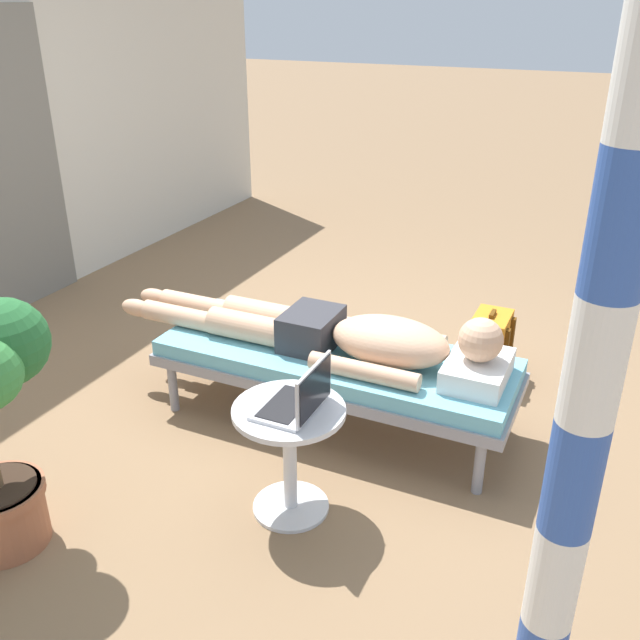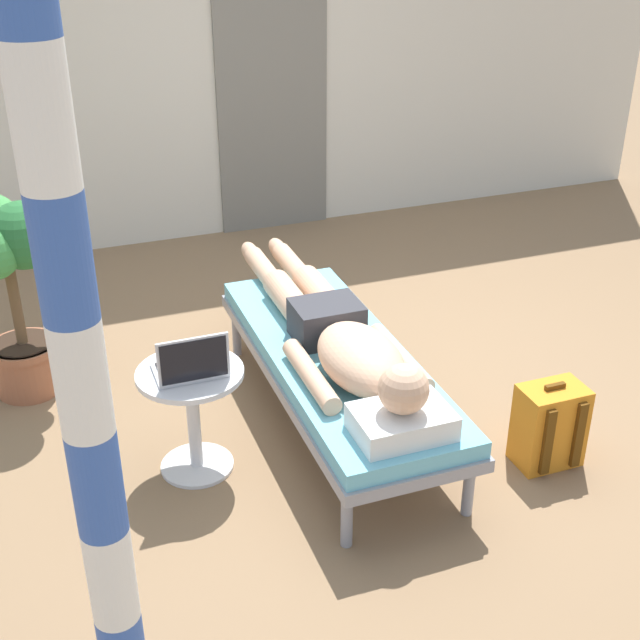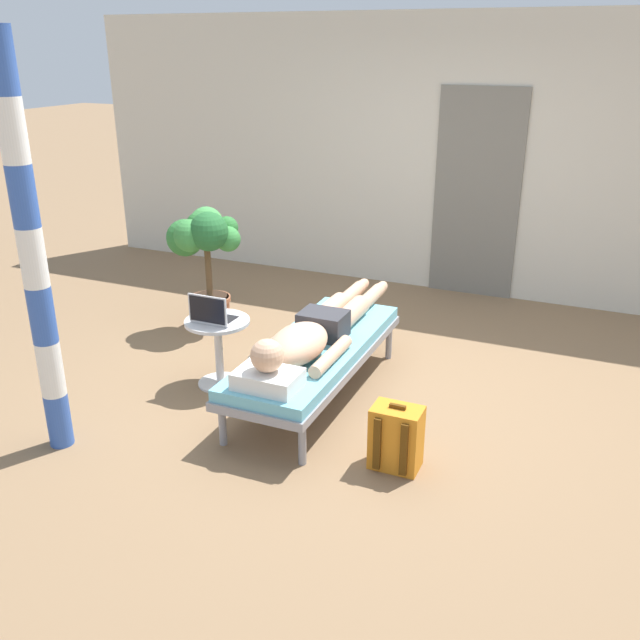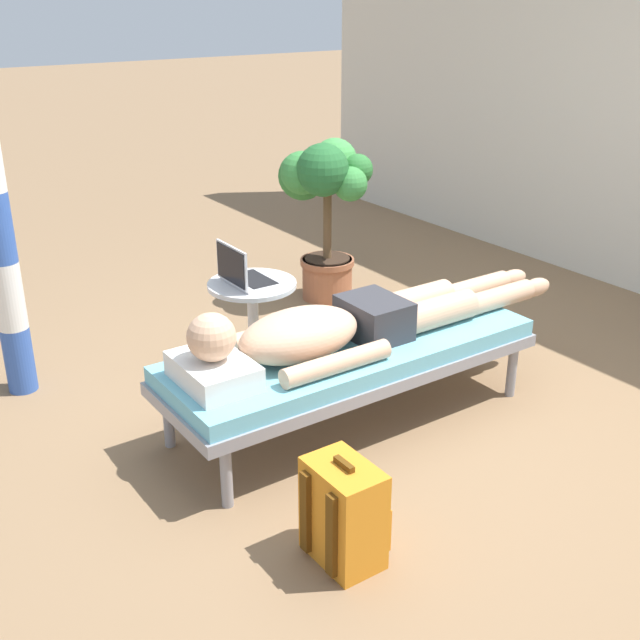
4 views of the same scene
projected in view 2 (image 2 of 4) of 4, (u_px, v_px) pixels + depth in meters
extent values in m
plane|color=#846647|center=(357.00, 395.00, 4.56)|extent=(40.00, 40.00, 0.00)
cube|color=beige|center=(193.00, 51.00, 6.03)|extent=(7.60, 0.20, 2.70)
cube|color=slate|center=(272.00, 95.00, 6.26)|extent=(0.84, 0.03, 2.04)
cylinder|color=gray|center=(237.00, 333.00, 4.88)|extent=(0.05, 0.05, 0.28)
cylinder|color=gray|center=(329.00, 317.00, 5.05)|extent=(0.05, 0.05, 0.28)
cylinder|color=gray|center=(347.00, 518.00, 3.49)|extent=(0.05, 0.05, 0.28)
cylinder|color=gray|center=(469.00, 487.00, 3.66)|extent=(0.05, 0.05, 0.28)
cube|color=gray|center=(336.00, 370.00, 4.19)|extent=(0.66, 1.88, 0.06)
cube|color=#6BB7CC|center=(336.00, 357.00, 4.16)|extent=(0.64, 1.84, 0.08)
cube|color=white|center=(402.00, 422.00, 3.50)|extent=(0.40, 0.28, 0.11)
sphere|color=#D8A884|center=(404.00, 389.00, 3.43)|extent=(0.21, 0.21, 0.21)
ellipsoid|color=#D8A884|center=(361.00, 359.00, 3.84)|extent=(0.35, 0.60, 0.23)
cylinder|color=#D8A884|center=(311.00, 375.00, 3.85)|extent=(0.09, 0.55, 0.09)
cylinder|color=#D8A884|center=(400.00, 358.00, 3.98)|extent=(0.09, 0.55, 0.09)
cube|color=#333338|center=(327.00, 321.00, 4.21)|extent=(0.33, 0.26, 0.19)
cylinder|color=#D8A884|center=(288.00, 298.00, 4.47)|extent=(0.15, 0.42, 0.15)
cylinder|color=#D8A884|center=(264.00, 270.00, 4.84)|extent=(0.11, 0.44, 0.11)
ellipsoid|color=#D8A884|center=(250.00, 252.00, 5.08)|extent=(0.09, 0.20, 0.10)
cylinder|color=#D8A884|center=(319.00, 293.00, 4.53)|extent=(0.15, 0.42, 0.15)
cylinder|color=#D8A884|center=(293.00, 266.00, 4.89)|extent=(0.11, 0.44, 0.11)
ellipsoid|color=#D8A884|center=(277.00, 248.00, 5.13)|extent=(0.09, 0.20, 0.10)
cylinder|color=silver|center=(197.00, 465.00, 4.01)|extent=(0.34, 0.34, 0.02)
cylinder|color=silver|center=(194.00, 421.00, 3.89)|extent=(0.06, 0.06, 0.48)
cylinder|color=silver|center=(190.00, 374.00, 3.77)|extent=(0.48, 0.48, 0.02)
cube|color=silver|center=(189.00, 370.00, 3.77)|extent=(0.31, 0.22, 0.02)
cube|color=black|center=(189.00, 366.00, 3.77)|extent=(0.27, 0.15, 0.00)
cube|color=silver|center=(194.00, 360.00, 3.62)|extent=(0.31, 0.01, 0.21)
cube|color=black|center=(194.00, 361.00, 3.61)|extent=(0.29, 0.00, 0.19)
cube|color=orange|center=(549.00, 425.00, 3.96)|extent=(0.30, 0.20, 0.40)
cube|color=orange|center=(533.00, 424.00, 4.09)|extent=(0.23, 0.04, 0.18)
cube|color=#56330C|center=(548.00, 442.00, 3.84)|extent=(0.04, 0.02, 0.34)
cube|color=#56330C|center=(579.00, 435.00, 3.90)|extent=(0.04, 0.02, 0.34)
cube|color=#56330C|center=(555.00, 387.00, 3.86)|extent=(0.10, 0.02, 0.02)
cylinder|color=#9E5B3D|center=(27.00, 367.00, 4.55)|extent=(0.34, 0.34, 0.28)
cylinder|color=#9E5B3D|center=(24.00, 347.00, 4.49)|extent=(0.37, 0.37, 0.04)
cylinder|color=#332319|center=(23.00, 343.00, 4.48)|extent=(0.31, 0.31, 0.01)
cylinder|color=brown|center=(15.00, 302.00, 4.37)|extent=(0.06, 0.06, 0.49)
sphere|color=#38843D|center=(45.00, 239.00, 4.32)|extent=(0.22, 0.22, 0.22)
sphere|color=#2D7233|center=(26.00, 221.00, 4.36)|extent=(0.20, 0.20, 0.20)
sphere|color=#23602D|center=(23.00, 235.00, 4.13)|extent=(0.34, 0.34, 0.34)
cylinder|color=white|center=(111.00, 574.00, 2.67)|extent=(0.15, 0.15, 0.36)
cylinder|color=#3359B2|center=(97.00, 482.00, 2.50)|extent=(0.15, 0.15, 0.36)
cylinder|color=white|center=(81.00, 378.00, 2.33)|extent=(0.15, 0.15, 0.36)
cylinder|color=#3359B2|center=(63.00, 257.00, 2.17)|extent=(0.15, 0.15, 0.36)
cylinder|color=white|center=(41.00, 116.00, 2.00)|extent=(0.15, 0.15, 0.36)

